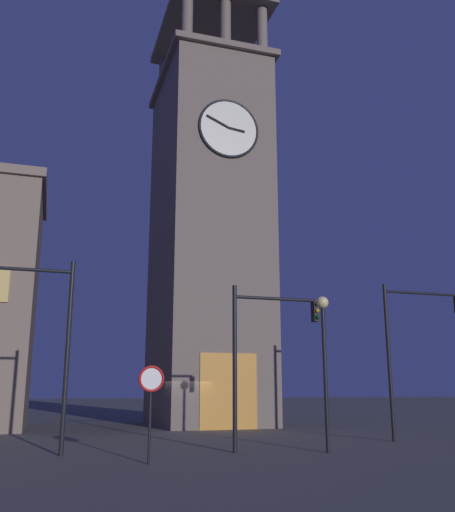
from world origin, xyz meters
TOP-DOWN VIEW (x-y plane):
  - ground_plane at (0.00, 0.00)m, footprint 200.00×200.00m
  - clocktower at (-2.19, -3.83)m, footprint 6.82×9.46m
  - traffic_signal_near at (7.93, 10.18)m, footprint 4.50×0.41m
  - traffic_signal_mid at (-7.89, 9.00)m, footprint 4.00×0.41m
  - traffic_signal_far at (-0.21, 10.95)m, footprint 3.39×0.41m
  - street_lamp at (-2.15, 11.94)m, footprint 0.44×0.44m
  - no_horn_sign at (4.18, 13.11)m, footprint 0.78×0.14m

SIDE VIEW (x-z plane):
  - ground_plane at x=0.00m, z-range 0.00..0.00m
  - no_horn_sign at x=4.18m, z-range 0.79..3.59m
  - street_lamp at x=-2.15m, z-range 1.04..6.40m
  - traffic_signal_far at x=-0.21m, z-range 0.94..6.72m
  - traffic_signal_near at x=7.93m, z-range 1.13..7.58m
  - traffic_signal_mid at x=-7.89m, z-range 1.13..7.71m
  - clocktower at x=-2.19m, z-range -2.83..26.81m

